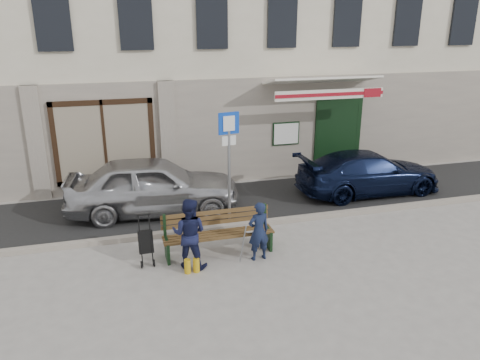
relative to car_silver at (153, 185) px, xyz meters
name	(u,v)px	position (x,y,z in m)	size (l,w,h in m)	color
ground	(265,255)	(2.06, -3.04, -0.76)	(80.00, 80.00, 0.00)	#9E9991
asphalt_lane	(230,204)	(2.06, 0.06, -0.75)	(60.00, 3.20, 0.01)	#282828
curb	(246,225)	(2.06, -1.54, -0.70)	(60.00, 0.18, 0.12)	#9E9384
building	(190,16)	(2.06, 5.42, 4.22)	(20.00, 8.27, 10.00)	beige
car_silver	(153,185)	(0.00, 0.00, 0.00)	(1.79, 4.44, 1.51)	#AFAFB4
car_navy	(368,172)	(6.20, -0.15, -0.14)	(1.73, 4.26, 1.24)	black
parking_sign	(229,150)	(1.73, -1.21, 1.14)	(0.52, 0.12, 2.81)	gray
bench	(216,234)	(1.07, -2.69, -0.30)	(2.40, 1.17, 0.98)	brown
man	(259,231)	(1.86, -3.18, -0.11)	(0.47, 0.31, 1.29)	#141D39
woman	(189,233)	(0.41, -3.09, -0.01)	(0.72, 0.56, 1.49)	#141839
stroller	(146,243)	(-0.44, -2.70, -0.30)	(0.31, 0.43, 1.04)	black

